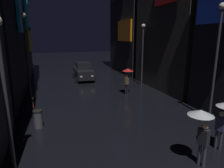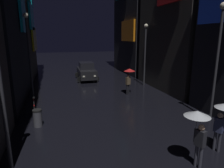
{
  "view_description": "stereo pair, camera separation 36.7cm",
  "coord_description": "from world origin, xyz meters",
  "px_view_note": "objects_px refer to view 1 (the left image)",
  "views": [
    {
      "loc": [
        -3.64,
        -2.53,
        4.61
      ],
      "look_at": [
        0.0,
        8.62,
        1.83
      ],
      "focal_mm": 32.0,
      "sensor_mm": 36.0,
      "label": 1
    },
    {
      "loc": [
        -3.29,
        -2.64,
        4.61
      ],
      "look_at": [
        0.0,
        8.62,
        1.83
      ],
      "focal_mm": 32.0,
      "sensor_mm": 36.0,
      "label": 2
    }
  ],
  "objects_px": {
    "bicycle_parked_at_storefront": "(34,110)",
    "trash_bin": "(38,119)",
    "car_distant": "(83,71)",
    "streetlamp_right_near": "(217,51)",
    "streetlamp_left_near": "(3,79)",
    "streetlamp_right_far": "(143,48)",
    "pedestrian_midstreet_centre_clear": "(202,122)",
    "streetlamp_left_far": "(26,48)",
    "pedestrian_foreground_right_red": "(127,74)"
  },
  "relations": [
    {
      "from": "pedestrian_foreground_right_red",
      "to": "car_distant",
      "type": "distance_m",
      "value": 7.14
    },
    {
      "from": "streetlamp_right_near",
      "to": "streetlamp_right_far",
      "type": "xyz_separation_m",
      "value": [
        0.0,
        8.73,
        -0.29
      ]
    },
    {
      "from": "car_distant",
      "to": "trash_bin",
      "type": "xyz_separation_m",
      "value": [
        -4.36,
        -10.99,
        -0.46
      ]
    },
    {
      "from": "trash_bin",
      "to": "bicycle_parked_at_storefront",
      "type": "bearing_deg",
      "value": 99.73
    },
    {
      "from": "pedestrian_foreground_right_red",
      "to": "bicycle_parked_at_storefront",
      "type": "height_order",
      "value": "pedestrian_foreground_right_red"
    },
    {
      "from": "pedestrian_foreground_right_red",
      "to": "streetlamp_left_near",
      "type": "xyz_separation_m",
      "value": [
        -7.45,
        -7.72,
        1.64
      ]
    },
    {
      "from": "streetlamp_right_near",
      "to": "streetlamp_left_near",
      "type": "bearing_deg",
      "value": -171.33
    },
    {
      "from": "pedestrian_midstreet_centre_clear",
      "to": "car_distant",
      "type": "bearing_deg",
      "value": 94.75
    },
    {
      "from": "car_distant",
      "to": "streetlamp_left_near",
      "type": "bearing_deg",
      "value": -109.34
    },
    {
      "from": "streetlamp_left_near",
      "to": "trash_bin",
      "type": "xyz_separation_m",
      "value": [
        0.7,
        3.41,
        -2.84
      ]
    },
    {
      "from": "pedestrian_foreground_right_red",
      "to": "bicycle_parked_at_storefront",
      "type": "xyz_separation_m",
      "value": [
        -7.06,
        -2.55,
        -1.28
      ]
    },
    {
      "from": "bicycle_parked_at_storefront",
      "to": "streetlamp_right_near",
      "type": "xyz_separation_m",
      "value": [
        9.6,
        -3.64,
        3.48
      ]
    },
    {
      "from": "pedestrian_midstreet_centre_clear",
      "to": "streetlamp_left_near",
      "type": "xyz_separation_m",
      "value": [
        -6.39,
        1.7,
        1.64
      ]
    },
    {
      "from": "car_distant",
      "to": "pedestrian_midstreet_centre_clear",
      "type": "bearing_deg",
      "value": -85.25
    },
    {
      "from": "streetlamp_right_far",
      "to": "trash_bin",
      "type": "xyz_separation_m",
      "value": [
        -9.3,
        -6.85,
        -3.11
      ]
    },
    {
      "from": "bicycle_parked_at_storefront",
      "to": "trash_bin",
      "type": "xyz_separation_m",
      "value": [
        0.3,
        -1.76,
        0.08
      ]
    },
    {
      "from": "bicycle_parked_at_storefront",
      "to": "car_distant",
      "type": "xyz_separation_m",
      "value": [
        4.66,
        9.24,
        0.54
      ]
    },
    {
      "from": "bicycle_parked_at_storefront",
      "to": "car_distant",
      "type": "bearing_deg",
      "value": 63.24
    },
    {
      "from": "streetlamp_left_far",
      "to": "trash_bin",
      "type": "xyz_separation_m",
      "value": [
        0.7,
        -5.47,
        -3.38
      ]
    },
    {
      "from": "bicycle_parked_at_storefront",
      "to": "trash_bin",
      "type": "distance_m",
      "value": 1.79
    },
    {
      "from": "streetlamp_left_near",
      "to": "trash_bin",
      "type": "bearing_deg",
      "value": 78.4
    },
    {
      "from": "streetlamp_right_far",
      "to": "pedestrian_foreground_right_red",
      "type": "bearing_deg",
      "value": -135.09
    },
    {
      "from": "bicycle_parked_at_storefront",
      "to": "car_distant",
      "type": "height_order",
      "value": "car_distant"
    },
    {
      "from": "bicycle_parked_at_storefront",
      "to": "streetlamp_left_far",
      "type": "distance_m",
      "value": 5.09
    },
    {
      "from": "streetlamp_right_far",
      "to": "pedestrian_midstreet_centre_clear",
      "type": "bearing_deg",
      "value": -106.78
    },
    {
      "from": "bicycle_parked_at_storefront",
      "to": "streetlamp_left_near",
      "type": "relative_size",
      "value": 0.35
    },
    {
      "from": "streetlamp_left_near",
      "to": "streetlamp_right_near",
      "type": "distance_m",
      "value": 10.13
    },
    {
      "from": "streetlamp_left_near",
      "to": "car_distant",
      "type": "bearing_deg",
      "value": 70.66
    },
    {
      "from": "bicycle_parked_at_storefront",
      "to": "streetlamp_right_near",
      "type": "height_order",
      "value": "streetlamp_right_near"
    },
    {
      "from": "pedestrian_foreground_right_red",
      "to": "streetlamp_left_near",
      "type": "height_order",
      "value": "streetlamp_left_near"
    },
    {
      "from": "car_distant",
      "to": "streetlamp_right_near",
      "type": "bearing_deg",
      "value": -69.0
    },
    {
      "from": "car_distant",
      "to": "streetlamp_left_far",
      "type": "relative_size",
      "value": 0.67
    },
    {
      "from": "car_distant",
      "to": "trash_bin",
      "type": "relative_size",
      "value": 4.49
    },
    {
      "from": "bicycle_parked_at_storefront",
      "to": "car_distant",
      "type": "distance_m",
      "value": 10.36
    },
    {
      "from": "pedestrian_midstreet_centre_clear",
      "to": "bicycle_parked_at_storefront",
      "type": "xyz_separation_m",
      "value": [
        -6.0,
        6.87,
        -1.28
      ]
    },
    {
      "from": "streetlamp_left_far",
      "to": "streetlamp_right_far",
      "type": "bearing_deg",
      "value": 7.88
    },
    {
      "from": "bicycle_parked_at_storefront",
      "to": "streetlamp_right_near",
      "type": "bearing_deg",
      "value": -20.78
    },
    {
      "from": "pedestrian_midstreet_centre_clear",
      "to": "streetlamp_left_far",
      "type": "distance_m",
      "value": 12.55
    },
    {
      "from": "car_distant",
      "to": "streetlamp_right_far",
      "type": "bearing_deg",
      "value": -39.97
    },
    {
      "from": "pedestrian_midstreet_centre_clear",
      "to": "streetlamp_left_far",
      "type": "xyz_separation_m",
      "value": [
        -6.39,
        10.58,
        2.18
      ]
    },
    {
      "from": "pedestrian_foreground_right_red",
      "to": "pedestrian_midstreet_centre_clear",
      "type": "distance_m",
      "value": 9.48
    },
    {
      "from": "streetlamp_left_near",
      "to": "streetlamp_right_near",
      "type": "bearing_deg",
      "value": 8.67
    },
    {
      "from": "trash_bin",
      "to": "pedestrian_foreground_right_red",
      "type": "bearing_deg",
      "value": 32.55
    },
    {
      "from": "bicycle_parked_at_storefront",
      "to": "streetlamp_right_far",
      "type": "bearing_deg",
      "value": 27.93
    },
    {
      "from": "pedestrian_midstreet_centre_clear",
      "to": "streetlamp_right_near",
      "type": "distance_m",
      "value": 5.31
    },
    {
      "from": "streetlamp_left_far",
      "to": "trash_bin",
      "type": "relative_size",
      "value": 6.73
    },
    {
      "from": "car_distant",
      "to": "streetlamp_right_near",
      "type": "distance_m",
      "value": 14.1
    },
    {
      "from": "bicycle_parked_at_storefront",
      "to": "streetlamp_left_near",
      "type": "bearing_deg",
      "value": -94.41
    },
    {
      "from": "streetlamp_right_far",
      "to": "trash_bin",
      "type": "bearing_deg",
      "value": -143.63
    },
    {
      "from": "pedestrian_foreground_right_red",
      "to": "car_distant",
      "type": "relative_size",
      "value": 0.51
    }
  ]
}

